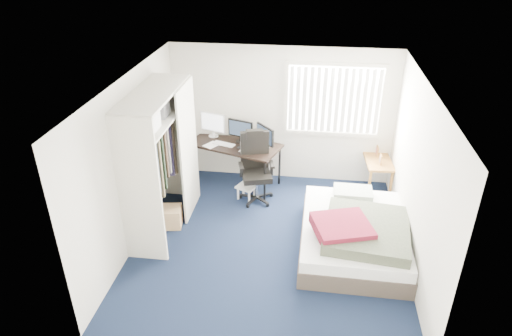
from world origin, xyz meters
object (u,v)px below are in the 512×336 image
at_px(desk, 235,142).
at_px(nightstand, 378,162).
at_px(bed, 354,234).
at_px(office_chair, 256,174).

xyz_separation_m(desk, nightstand, (2.55, 0.10, -0.28)).
height_order(desk, bed, desk).
height_order(desk, nightstand, desk).
xyz_separation_m(desk, office_chair, (0.43, -0.49, -0.35)).
bearing_deg(nightstand, desk, -177.84).
distance_m(office_chair, bed, 2.08).
xyz_separation_m(nightstand, bed, (-0.49, -1.86, -0.26)).
bearing_deg(desk, bed, -40.52).
distance_m(desk, bed, 2.77).
xyz_separation_m(office_chair, nightstand, (2.12, 0.59, 0.07)).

